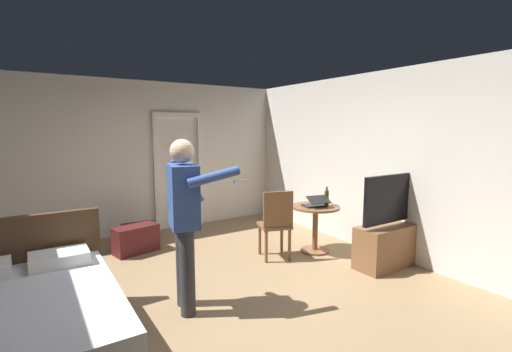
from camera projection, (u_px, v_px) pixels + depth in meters
ground_plane at (226, 305)px, 3.74m from camera, size 6.91×6.91×0.00m
wall_back at (139, 158)px, 6.23m from camera, size 5.57×0.12×2.66m
wall_right at (395, 165)px, 5.03m from camera, size 0.12×6.53×2.66m
doorway_frame at (178, 162)px, 6.55m from camera, size 0.93×0.08×2.13m
bed at (23, 329)px, 2.74m from camera, size 1.42×1.91×1.02m
tv_flatscreen at (390, 238)px, 4.77m from camera, size 1.10×0.40×1.25m
side_table at (315, 220)px, 5.30m from camera, size 0.71×0.71×0.70m
laptop at (316, 203)px, 5.21m from camera, size 0.38×0.38×0.17m
bottle_on_table at (327, 198)px, 5.26m from camera, size 0.06×0.06×0.29m
wooden_chair at (276, 222)px, 4.98m from camera, size 0.53×0.53×0.99m
person_blue_shirt at (185, 213)px, 3.52m from camera, size 0.67×0.67×1.74m
suitcase_dark at (140, 234)px, 5.72m from camera, size 0.52×0.37×0.32m
suitcase_small at (136, 239)px, 5.29m from camera, size 0.68×0.43×0.41m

